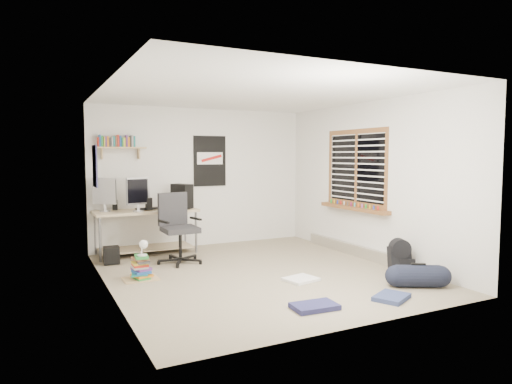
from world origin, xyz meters
name	(u,v)px	position (x,y,z in m)	size (l,w,h in m)	color
floor	(257,273)	(0.00, 0.00, -0.01)	(4.00, 4.50, 0.01)	gray
ceiling	(257,93)	(0.00, 0.00, 2.50)	(4.00, 4.50, 0.01)	white
back_wall	(202,177)	(0.00, 2.25, 1.25)	(4.00, 0.01, 2.50)	silver
left_wall	(107,189)	(-2.00, 0.00, 1.25)	(0.01, 4.50, 2.50)	silver
right_wall	(370,181)	(2.00, 0.00, 1.25)	(0.01, 4.50, 2.50)	silver
desk	(146,232)	(-1.11, 1.96, 0.36)	(1.67, 0.73, 0.76)	tan
monitor_left	(105,197)	(-1.75, 2.00, 0.98)	(0.39, 0.10, 0.43)	#ADACB1
monitor_right	(138,197)	(-1.27, 1.75, 0.98)	(0.39, 0.10, 0.43)	#A7A6AB
pc_tower	(182,196)	(-0.51, 1.82, 0.97)	(0.18, 0.39, 0.41)	black
keyboard	(148,208)	(-1.08, 1.91, 0.77)	(0.40, 0.14, 0.02)	black
speaker_left	(115,205)	(-1.59, 2.00, 0.84)	(0.08, 0.08, 0.16)	black
speaker_right	(149,204)	(-1.09, 1.81, 0.86)	(0.10, 0.10, 0.19)	black
office_chair	(180,231)	(-0.78, 1.07, 0.49)	(0.71, 0.71, 1.08)	#27272A
wall_shelf	(121,148)	(-1.45, 2.14, 1.78)	(0.80, 0.22, 0.24)	tan
poster_back_wall	(210,161)	(0.15, 2.23, 1.55)	(0.62, 0.03, 0.92)	black
poster_left_wall	(95,166)	(-1.99, 1.20, 1.50)	(0.02, 0.42, 0.60)	navy
window	(355,168)	(1.95, 0.30, 1.45)	(0.10, 1.50, 1.26)	brown
baseboard_heater	(354,250)	(1.96, 0.30, 0.09)	(0.08, 2.50, 0.18)	#B7B2A8
backpack	(399,260)	(1.75, -0.94, 0.20)	(0.29, 0.23, 0.38)	black
duffel_bag	(418,276)	(1.50, -1.52, 0.14)	(0.28, 0.28, 0.55)	black
tshirt	(301,279)	(0.34, -0.62, 0.02)	(0.41, 0.35, 0.04)	silver
jeans_a	(315,306)	(-0.12, -1.63, 0.03)	(0.49, 0.31, 0.05)	#22234E
jeans_b	(391,297)	(0.85, -1.75, 0.03)	(0.42, 0.32, 0.05)	navy
book_stack	(141,268)	(-1.54, 0.40, 0.15)	(0.48, 0.39, 0.32)	olive
desk_lamp	(142,251)	(-1.52, 0.38, 0.38)	(0.13, 0.21, 0.21)	silver
subwoofer	(111,255)	(-1.75, 1.46, 0.14)	(0.23, 0.23, 0.25)	black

